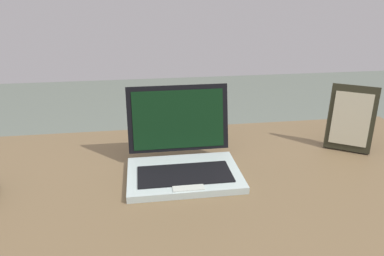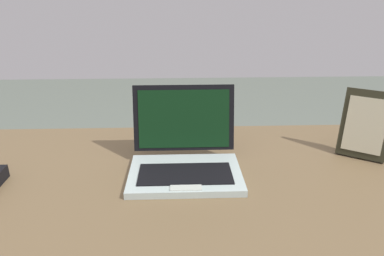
% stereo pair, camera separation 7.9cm
% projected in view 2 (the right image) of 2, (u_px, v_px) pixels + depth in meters
% --- Properties ---
extents(desk, '(1.55, 0.73, 0.71)m').
position_uv_depth(desk, '(176.00, 215.00, 0.88)').
color(desk, brown).
rests_on(desk, ground).
extents(laptop_front, '(0.27, 0.23, 0.20)m').
position_uv_depth(laptop_front, '(185.00, 157.00, 0.89)').
color(laptop_front, '#ADC0BC').
rests_on(laptop_front, desk).
extents(photo_frame, '(0.13, 0.11, 0.19)m').
position_uv_depth(photo_frame, '(365.00, 125.00, 0.95)').
color(photo_frame, '#282719').
rests_on(photo_frame, desk).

